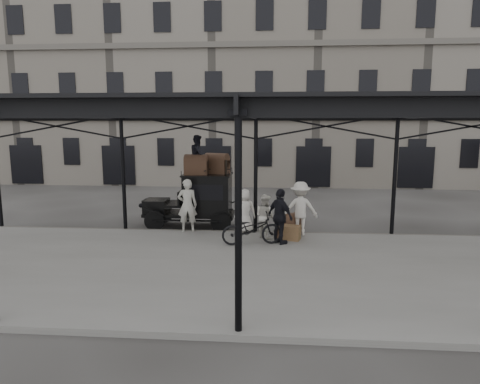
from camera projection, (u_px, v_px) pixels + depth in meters
The scene contains 18 objects.
ground at pixel (253, 251), 14.12m from camera, with size 120.00×120.00×0.00m, color #383533.
platform at pixel (249, 269), 12.14m from camera, with size 28.00×8.00×0.15m, color slate.
canopy at pixel (250, 107), 11.69m from camera, with size 22.50×9.00×4.74m.
building_frontage at pixel (265, 83), 30.71m from camera, with size 64.00×8.00×14.00m, color slate.
taxi at pixel (200, 198), 17.08m from camera, with size 3.65×1.55×2.18m.
porter_left at pixel (187, 205), 15.90m from camera, with size 0.72×0.47×1.98m, color beige.
porter_midleft at pixel (265, 216), 15.05m from camera, with size 0.75×0.59×1.55m, color beige.
porter_centre at pixel (245, 211), 15.76m from camera, with size 0.80×0.52×1.63m, color silver.
porter_official at pixel (280, 216), 14.25m from camera, with size 1.10×0.46×1.87m, color black.
porter_right at pixel (300, 208), 15.41m from camera, with size 1.26×0.72×1.94m, color silver.
bicycle at pixel (252, 229), 14.23m from camera, with size 0.71×2.03×1.06m, color black.
porter_roof at pixel (198, 155), 16.71m from camera, with size 0.75×0.58×1.53m, color black.
steamer_trunk_roof_near at pixel (196, 166), 16.64m from camera, with size 0.89×0.54×0.65m, color #4D3223, non-canonical shape.
steamer_trunk_roof_far at pixel (217, 165), 17.02m from camera, with size 0.92×0.56×0.67m, color #4D3223, non-canonical shape.
steamer_trunk_platform at pixel (291, 225), 15.66m from camera, with size 0.87×0.53×0.64m, color #4D3223, non-canonical shape.
wicker_hamper at pixel (291, 233), 14.85m from camera, with size 0.60×0.45×0.50m, color brown.
suitcase_upright at pixel (281, 231), 15.14m from camera, with size 0.15×0.60×0.45m, color #4D3223.
suitcase_flat at pixel (287, 233), 15.02m from camera, with size 0.60×0.15×0.40m, color #4D3223.
Camera 1 is at (0.64, -13.62, 4.17)m, focal length 32.00 mm.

